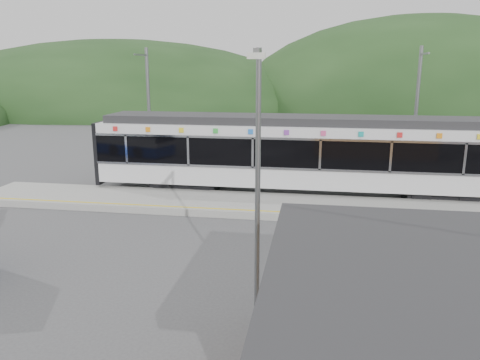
# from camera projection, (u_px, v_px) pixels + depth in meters

# --- Properties ---
(ground) EXTENTS (120.00, 120.00, 0.00)m
(ground) POSITION_uv_depth(u_px,v_px,m) (254.00, 235.00, 17.13)
(ground) COLOR #4C4C4F
(ground) RESTS_ON ground
(hills) EXTENTS (146.00, 149.00, 26.00)m
(hills) POSITION_uv_depth(u_px,v_px,m) (405.00, 202.00, 21.23)
(hills) COLOR #1E3D19
(hills) RESTS_ON ground
(platform) EXTENTS (26.00, 3.20, 0.30)m
(platform) POSITION_uv_depth(u_px,v_px,m) (264.00, 205.00, 20.26)
(platform) COLOR #9E9E99
(platform) RESTS_ON ground
(yellow_line) EXTENTS (26.00, 0.10, 0.01)m
(yellow_line) POSITION_uv_depth(u_px,v_px,m) (261.00, 211.00, 18.98)
(yellow_line) COLOR yellow
(yellow_line) RESTS_ON platform
(train) EXTENTS (20.44, 3.01, 3.74)m
(train) POSITION_uv_depth(u_px,v_px,m) (310.00, 152.00, 22.11)
(train) COLOR black
(train) RESTS_ON ground
(catenary_mast_west) EXTENTS (0.18, 1.80, 7.00)m
(catenary_mast_west) POSITION_uv_depth(u_px,v_px,m) (149.00, 111.00, 25.59)
(catenary_mast_west) COLOR slate
(catenary_mast_west) RESTS_ON ground
(catenary_mast_east) EXTENTS (0.18, 1.80, 7.00)m
(catenary_mast_east) POSITION_uv_depth(u_px,v_px,m) (416.00, 115.00, 23.39)
(catenary_mast_east) COLOR slate
(catenary_mast_east) RESTS_ON ground
(lamp_post) EXTENTS (0.36, 1.12, 6.39)m
(lamp_post) POSITION_uv_depth(u_px,v_px,m) (257.00, 168.00, 10.35)
(lamp_post) COLOR slate
(lamp_post) RESTS_ON ground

